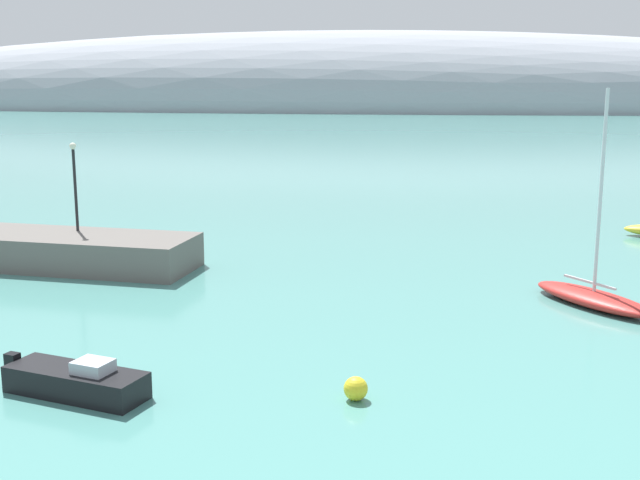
% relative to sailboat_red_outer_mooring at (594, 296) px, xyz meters
% --- Properties ---
extents(breakwater_rocks, '(20.79, 6.70, 1.79)m').
position_rel_sailboat_red_outer_mooring_xyz_m(breakwater_rocks, '(-29.89, 4.47, 0.43)').
color(breakwater_rocks, '#66605B').
rests_on(breakwater_rocks, ground).
extents(distant_ridge, '(339.36, 55.00, 42.08)m').
position_rel_sailboat_red_outer_mooring_xyz_m(distant_ridge, '(-30.02, 191.48, -0.47)').
color(distant_ridge, '#999EA8').
rests_on(distant_ridge, ground).
extents(sailboat_red_outer_mooring, '(5.55, 6.34, 9.65)m').
position_rel_sailboat_red_outer_mooring_xyz_m(sailboat_red_outer_mooring, '(0.00, 0.00, 0.00)').
color(sailboat_red_outer_mooring, red).
rests_on(sailboat_red_outer_mooring, water).
extents(motorboat_black_foreground, '(5.33, 2.84, 1.28)m').
position_rel_sailboat_red_outer_mooring_xyz_m(motorboat_black_foreground, '(-18.67, -12.92, 0.02)').
color(motorboat_black_foreground, black).
rests_on(motorboat_black_foreground, water).
extents(mooring_buoy_yellow, '(0.78, 0.78, 0.78)m').
position_rel_sailboat_red_outer_mooring_xyz_m(mooring_buoy_yellow, '(-9.62, -12.15, -0.08)').
color(mooring_buoy_yellow, yellow).
rests_on(mooring_buoy_yellow, water).
extents(harbor_lamp_post, '(0.36, 0.36, 4.80)m').
position_rel_sailboat_red_outer_mooring_xyz_m(harbor_lamp_post, '(-26.41, 5.17, 4.24)').
color(harbor_lamp_post, black).
rests_on(harbor_lamp_post, breakwater_rocks).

